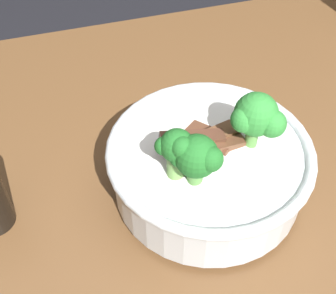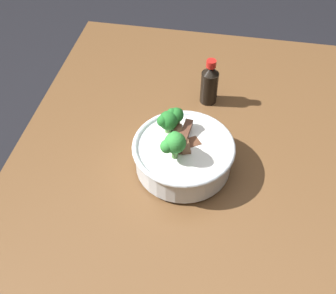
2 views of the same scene
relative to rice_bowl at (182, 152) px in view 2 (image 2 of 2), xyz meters
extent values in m
cube|color=brown|center=(-0.12, 0.00, -0.07)|extent=(1.33, 0.79, 0.05)
cube|color=brown|center=(0.47, -0.32, -0.45)|extent=(0.07, 0.07, 0.70)
cube|color=brown|center=(0.47, 0.32, -0.45)|extent=(0.07, 0.07, 0.70)
cylinder|color=silver|center=(0.00, 0.00, -0.05)|extent=(0.11, 0.11, 0.01)
cylinder|color=silver|center=(0.00, 0.00, -0.01)|extent=(0.21, 0.21, 0.06)
torus|color=silver|center=(0.00, 0.00, 0.02)|extent=(0.22, 0.22, 0.01)
ellipsoid|color=white|center=(0.00, 0.00, 0.00)|extent=(0.19, 0.19, 0.06)
cube|color=#563323|center=(0.02, -0.01, 0.04)|extent=(0.07, 0.02, 0.02)
cube|color=brown|center=(0.00, 0.00, 0.04)|extent=(0.07, 0.04, 0.02)
cube|color=brown|center=(0.00, -0.01, 0.03)|extent=(0.05, 0.06, 0.01)
cube|color=brown|center=(0.00, 0.01, 0.04)|extent=(0.08, 0.03, 0.02)
cylinder|color=#5B9947|center=(-0.04, 0.01, 0.04)|extent=(0.01, 0.01, 0.03)
sphere|color=green|center=(-0.04, 0.01, 0.07)|extent=(0.04, 0.04, 0.04)
sphere|color=green|center=(-0.02, 0.01, 0.07)|extent=(0.03, 0.03, 0.03)
sphere|color=green|center=(-0.05, 0.02, 0.07)|extent=(0.03, 0.03, 0.03)
cylinder|color=#7AB256|center=(0.05, 0.02, 0.04)|extent=(0.02, 0.02, 0.03)
sphere|color=#237028|center=(0.05, 0.02, 0.06)|extent=(0.03, 0.03, 0.03)
sphere|color=#237028|center=(0.06, 0.02, 0.06)|extent=(0.02, 0.02, 0.02)
sphere|color=#237028|center=(0.04, 0.03, 0.07)|extent=(0.02, 0.02, 0.02)
cylinder|color=#5B9947|center=(0.03, 0.04, 0.03)|extent=(0.02, 0.02, 0.02)
sphere|color=#237028|center=(0.03, 0.04, 0.06)|extent=(0.04, 0.04, 0.04)
sphere|color=#237028|center=(0.05, 0.03, 0.06)|extent=(0.02, 0.02, 0.02)
sphere|color=#237028|center=(0.02, 0.05, 0.06)|extent=(0.02, 0.02, 0.02)
cylinder|color=black|center=(0.23, -0.03, -0.01)|extent=(0.04, 0.04, 0.09)
cone|color=black|center=(0.23, -0.03, 0.05)|extent=(0.04, 0.04, 0.02)
cylinder|color=red|center=(0.23, -0.03, 0.07)|extent=(0.02, 0.02, 0.02)
camera|label=1|loc=(0.14, 0.28, 0.35)|focal=46.53mm
camera|label=2|loc=(-0.59, -0.08, 0.67)|focal=44.71mm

